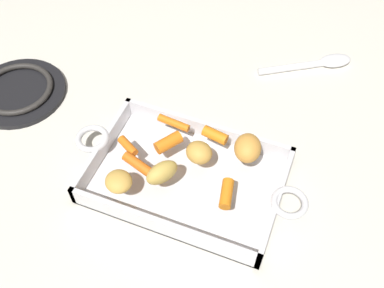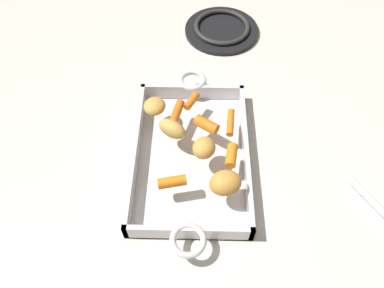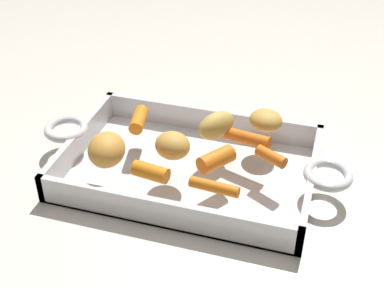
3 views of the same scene
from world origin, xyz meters
name	(u,v)px [view 3 (image 3 of 3)]	position (x,y,z in m)	size (l,w,h in m)	color
ground_plane	(189,173)	(0.00, 0.00, 0.00)	(1.85, 1.85, 0.00)	silver
roasting_dish	(189,166)	(0.00, 0.00, 0.01)	(0.45, 0.24, 0.05)	silver
baby_carrot_center_right	(216,159)	(-0.05, 0.03, 0.06)	(0.02, 0.02, 0.05)	orange
baby_carrot_long	(247,138)	(-0.08, -0.03, 0.06)	(0.02, 0.02, 0.07)	orange
baby_carrot_center_left	(151,172)	(0.03, 0.08, 0.06)	(0.02, 0.02, 0.05)	orange
baby_carrot_northwest	(214,187)	(-0.06, 0.08, 0.05)	(0.01, 0.01, 0.06)	orange
baby_carrot_southwest	(139,120)	(0.09, -0.03, 0.06)	(0.02, 0.02, 0.05)	orange
baby_carrot_short	(271,156)	(-0.12, 0.00, 0.05)	(0.02, 0.02, 0.04)	orange
potato_whole	(173,146)	(0.02, 0.03, 0.06)	(0.04, 0.05, 0.04)	gold
potato_near_roast	(266,120)	(-0.09, -0.08, 0.06)	(0.05, 0.05, 0.03)	gold
potato_halved	(217,125)	(-0.03, -0.04, 0.07)	(0.06, 0.03, 0.04)	gold
potato_golden_small	(107,150)	(0.09, 0.07, 0.07)	(0.06, 0.05, 0.04)	gold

